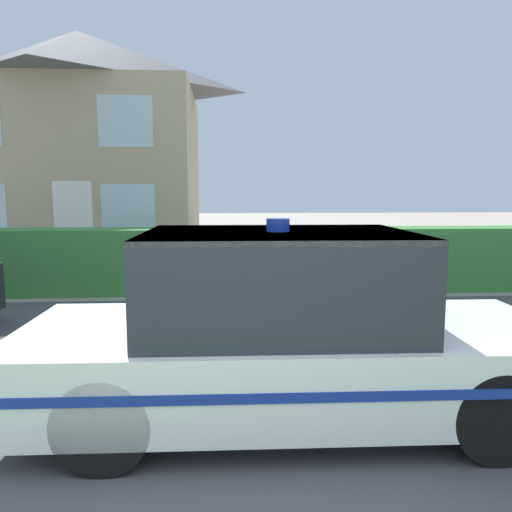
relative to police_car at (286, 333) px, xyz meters
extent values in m
cube|color=#4C4C51|center=(-0.43, 1.39, -0.72)|extent=(28.00, 6.19, 0.01)
cube|color=#3D7F38|center=(0.04, 5.23, -0.14)|extent=(14.82, 0.82, 1.17)
cylinder|color=black|center=(1.34, -0.75, -0.39)|extent=(0.65, 0.21, 0.65)
cylinder|color=black|center=(1.36, 0.71, -0.39)|extent=(0.65, 0.21, 0.65)
cylinder|color=black|center=(-1.29, -0.71, -0.39)|extent=(0.65, 0.21, 0.65)
cylinder|color=black|center=(-1.27, 0.75, -0.39)|extent=(0.65, 0.21, 0.65)
cube|color=white|center=(0.04, 0.00, -0.23)|extent=(4.27, 1.72, 0.60)
cube|color=#232833|center=(-0.07, 0.00, 0.44)|extent=(2.08, 1.52, 0.75)
cube|color=white|center=(-0.07, 0.00, 0.79)|extent=(2.08, 1.52, 0.04)
cube|color=navy|center=(0.03, -0.83, -0.19)|extent=(4.03, 0.07, 0.07)
cube|color=navy|center=(0.05, 0.83, -0.19)|extent=(4.03, 0.07, 0.07)
cylinder|color=#1933A5|center=(-0.07, 0.00, 0.86)|extent=(0.18, 0.18, 0.10)
cube|color=tan|center=(-4.91, 12.25, 1.72)|extent=(6.92, 5.62, 4.89)
pyramid|color=#56565B|center=(-4.91, 12.25, 5.04)|extent=(7.26, 5.90, 1.75)
cube|color=white|center=(-4.43, 9.43, 0.33)|extent=(1.00, 0.02, 2.10)
cube|color=silver|center=(-3.01, 9.43, 0.65)|extent=(1.40, 0.02, 1.30)
cube|color=silver|center=(-3.01, 9.43, 2.89)|extent=(1.40, 0.02, 1.30)
camera|label=1|loc=(-0.48, -3.85, 1.13)|focal=35.00mm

